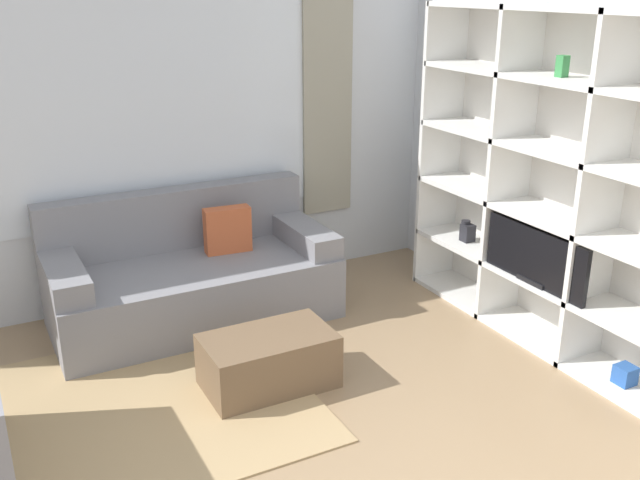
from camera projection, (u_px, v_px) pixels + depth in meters
name	position (u px, v px, depth m)	size (l,w,h in m)	color
wall_back	(151.00, 125.00, 5.22)	(5.81, 0.11, 2.70)	silver
wall_right	(559.00, 138.00, 4.83)	(0.07, 4.54, 2.70)	silver
area_rug	(129.00, 410.00, 4.13)	(2.06, 1.76, 0.01)	tan
shelving_unit	(556.00, 186.00, 4.66)	(0.40, 2.43, 2.21)	silver
couch_main	(192.00, 277.00, 5.19)	(2.00, 0.94, 0.90)	gray
ottoman	(269.00, 361.00, 4.34)	(0.79, 0.46, 0.34)	brown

